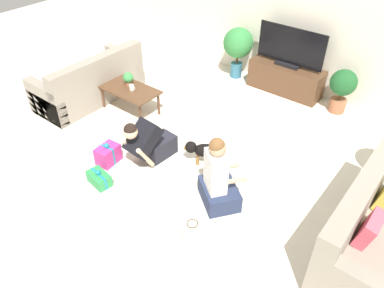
{
  "coord_description": "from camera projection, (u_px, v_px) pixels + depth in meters",
  "views": [
    {
      "loc": [
        2.5,
        -3.37,
        3.38
      ],
      "look_at": [
        0.12,
        -0.38,
        0.45
      ],
      "focal_mm": 35.0,
      "sensor_mm": 36.0,
      "label": 1
    }
  ],
  "objects": [
    {
      "name": "ground_plane",
      "position": [
        202.0,
        153.0,
        5.38
      ],
      "size": [
        16.0,
        16.0,
        0.0
      ],
      "primitive_type": "plane",
      "color": "beige"
    },
    {
      "name": "wall_back",
      "position": [
        299.0,
        15.0,
        6.22
      ],
      "size": [
        8.4,
        0.06,
        2.6
      ],
      "color": "silver",
      "rests_on": "ground_plane"
    },
    {
      "name": "sofa_left",
      "position": [
        91.0,
        83.0,
        6.42
      ],
      "size": [
        0.83,
        1.85,
        0.85
      ],
      "rotation": [
        0.0,
        0.0,
        -1.57
      ],
      "color": "gray",
      "rests_on": "ground_plane"
    },
    {
      "name": "sofa_right",
      "position": [
        377.0,
        231.0,
        3.87
      ],
      "size": [
        0.83,
        1.85,
        0.85
      ],
      "rotation": [
        0.0,
        0.0,
        1.57
      ],
      "color": "gray",
      "rests_on": "ground_plane"
    },
    {
      "name": "coffee_table",
      "position": [
        129.0,
        91.0,
        6.07
      ],
      "size": [
        1.0,
        0.54,
        0.42
      ],
      "color": "brown",
      "rests_on": "ground_plane"
    },
    {
      "name": "tv_console",
      "position": [
        285.0,
        79.0,
        6.65
      ],
      "size": [
        1.3,
        0.42,
        0.51
      ],
      "color": "brown",
      "rests_on": "ground_plane"
    },
    {
      "name": "tv",
      "position": [
        290.0,
        49.0,
        6.31
      ],
      "size": [
        1.2,
        0.2,
        0.67
      ],
      "color": "black",
      "rests_on": "tv_console"
    },
    {
      "name": "potted_plant_back_right",
      "position": [
        342.0,
        87.0,
        5.99
      ],
      "size": [
        0.43,
        0.43,
        0.75
      ],
      "color": "#A36042",
      "rests_on": "ground_plane"
    },
    {
      "name": "potted_plant_back_left",
      "position": [
        238.0,
        45.0,
        6.88
      ],
      "size": [
        0.55,
        0.55,
        0.96
      ],
      "color": "#336B84",
      "rests_on": "ground_plane"
    },
    {
      "name": "person_kneeling",
      "position": [
        149.0,
        142.0,
        5.05
      ],
      "size": [
        0.37,
        0.79,
        0.76
      ],
      "rotation": [
        0.0,
        0.0,
        -0.07
      ],
      "color": "#23232D",
      "rests_on": "ground_plane"
    },
    {
      "name": "person_sitting",
      "position": [
        218.0,
        180.0,
        4.42
      ],
      "size": [
        0.66,
        0.63,
        0.96
      ],
      "rotation": [
        0.0,
        0.0,
        2.5
      ],
      "color": "#283351",
      "rests_on": "ground_plane"
    },
    {
      "name": "dog",
      "position": [
        200.0,
        150.0,
        5.09
      ],
      "size": [
        0.43,
        0.34,
        0.34
      ],
      "rotation": [
        0.0,
        0.0,
        5.34
      ],
      "color": "black",
      "rests_on": "ground_plane"
    },
    {
      "name": "gift_box_a",
      "position": [
        99.0,
        178.0,
        4.83
      ],
      "size": [
        0.35,
        0.24,
        0.22
      ],
      "rotation": [
        0.0,
        0.0,
        -0.15
      ],
      "color": "#2D934C",
      "rests_on": "ground_plane"
    },
    {
      "name": "gift_box_b",
      "position": [
        108.0,
        154.0,
        5.15
      ],
      "size": [
        0.25,
        0.34,
        0.32
      ],
      "rotation": [
        0.0,
        0.0,
        0.09
      ],
      "color": "#CC3389",
      "rests_on": "ground_plane"
    },
    {
      "name": "gift_bag_a",
      "position": [
        192.0,
        236.0,
        3.97
      ],
      "size": [
        0.2,
        0.14,
        0.39
      ],
      "rotation": [
        0.0,
        0.0,
        0.13
      ],
      "color": "white",
      "rests_on": "ground_plane"
    },
    {
      "name": "mug",
      "position": [
        132.0,
        88.0,
        5.97
      ],
      "size": [
        0.12,
        0.08,
        0.09
      ],
      "color": "silver",
      "rests_on": "coffee_table"
    },
    {
      "name": "tabletop_plant",
      "position": [
        128.0,
        78.0,
        6.05
      ],
      "size": [
        0.17,
        0.17,
        0.22
      ],
      "color": "#A36042",
      "rests_on": "coffee_table"
    }
  ]
}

